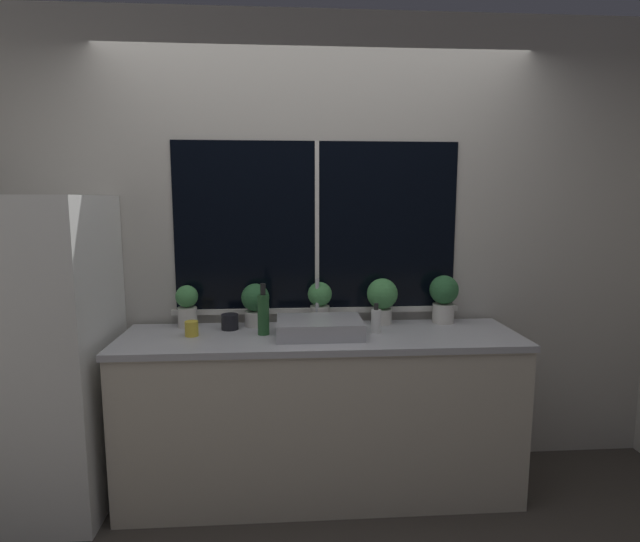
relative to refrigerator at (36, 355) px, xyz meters
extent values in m
plane|color=#38332D|center=(1.50, -0.26, -0.83)|extent=(14.00, 14.00, 0.00)
cube|color=#BCB7AD|center=(1.50, 0.38, 0.52)|extent=(8.00, 0.06, 2.70)
cube|color=black|center=(1.50, 0.34, 0.65)|extent=(1.67, 0.01, 0.99)
cube|color=silver|center=(1.50, 0.33, 0.65)|extent=(0.02, 0.01, 0.99)
cube|color=silver|center=(1.50, 0.33, 0.14)|extent=(1.73, 0.04, 0.03)
cube|color=#BCB7AD|center=(-0.64, 1.24, 0.52)|extent=(0.06, 7.00, 2.70)
cube|color=#BCB7AD|center=(3.64, 1.24, 0.52)|extent=(0.06, 7.00, 2.70)
cube|color=beige|center=(1.50, 0.02, -0.39)|extent=(2.15, 0.57, 0.87)
cube|color=#ADADB2|center=(1.50, 0.02, 0.06)|extent=(2.17, 0.59, 0.03)
cube|color=silver|center=(0.00, 0.00, 0.00)|extent=(0.72, 0.68, 1.66)
cube|color=#ADADB2|center=(1.49, 0.00, 0.12)|extent=(0.46, 0.32, 0.09)
cylinder|color=#B7B7BC|center=(1.49, 0.19, 0.09)|extent=(0.04, 0.04, 0.03)
cylinder|color=#B7B7BC|center=(1.49, 0.19, 0.23)|extent=(0.02, 0.02, 0.25)
cylinder|color=silver|center=(0.74, 0.24, 0.14)|extent=(0.11, 0.11, 0.12)
sphere|color=#478E4C|center=(0.74, 0.24, 0.26)|extent=(0.13, 0.13, 0.13)
cylinder|color=silver|center=(1.13, 0.24, 0.12)|extent=(0.13, 0.13, 0.09)
sphere|color=#2D6638|center=(1.13, 0.24, 0.25)|extent=(0.16, 0.16, 0.16)
cylinder|color=silver|center=(1.51, 0.24, 0.14)|extent=(0.11, 0.11, 0.11)
sphere|color=#478E4C|center=(1.51, 0.24, 0.26)|extent=(0.14, 0.14, 0.14)
cylinder|color=silver|center=(1.88, 0.24, 0.12)|extent=(0.11, 0.11, 0.09)
sphere|color=#478E4C|center=(1.88, 0.24, 0.26)|extent=(0.18, 0.18, 0.18)
cylinder|color=silver|center=(2.25, 0.24, 0.14)|extent=(0.13, 0.13, 0.11)
sphere|color=#2D6638|center=(2.25, 0.24, 0.28)|extent=(0.17, 0.17, 0.17)
cylinder|color=white|center=(1.80, 0.04, 0.14)|extent=(0.05, 0.05, 0.13)
cylinder|color=black|center=(1.80, 0.04, 0.23)|extent=(0.02, 0.02, 0.04)
cylinder|color=#235128|center=(1.19, 0.04, 0.19)|extent=(0.06, 0.06, 0.22)
cylinder|color=black|center=(1.19, 0.04, 0.33)|extent=(0.03, 0.03, 0.06)
cylinder|color=gold|center=(0.80, 0.04, 0.12)|extent=(0.07, 0.07, 0.08)
cylinder|color=black|center=(0.99, 0.16, 0.12)|extent=(0.10, 0.10, 0.09)
camera|label=1|loc=(1.31, -2.61, 0.81)|focal=28.00mm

